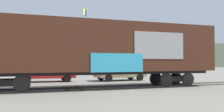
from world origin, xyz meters
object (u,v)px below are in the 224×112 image
parked_car_red (46,72)px  parked_car_tan (119,71)px  freight_car (98,48)px  flagpole (86,34)px

parked_car_red → parked_car_tan: size_ratio=1.01×
freight_car → parked_car_red: (-3.04, 6.26, -1.72)m
freight_car → flagpole: size_ratio=2.08×
flagpole → parked_car_red: size_ratio=1.62×
flagpole → parked_car_tan: 6.96m
freight_car → flagpole: (1.25, 11.39, 2.23)m
freight_car → parked_car_tan: 7.05m
flagpole → parked_car_tan: (2.08, -5.39, -3.87)m
freight_car → parked_car_tan: freight_car is taller
flagpole → freight_car: bearing=-96.2°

